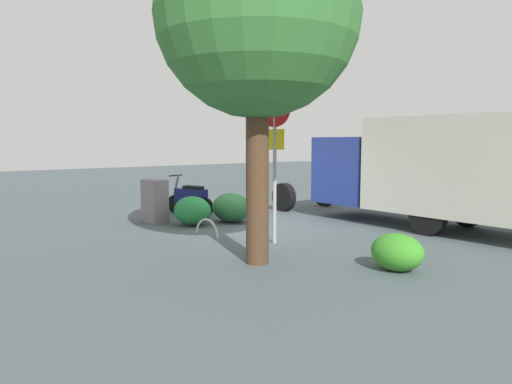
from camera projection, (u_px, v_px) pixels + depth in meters
ground_plane at (257, 226)px, 12.74m from camera, size 60.00×60.00×0.00m
box_truck_near at (430, 167)px, 12.40m from camera, size 8.34×2.25×2.84m
motorcycle at (191, 198)px, 14.68m from camera, size 1.76×0.76×1.20m
stop_sign at (274, 143)px, 10.40m from camera, size 0.71×0.33×3.29m
street_tree at (257, 16)px, 8.43m from camera, size 3.63×3.63×6.26m
utility_cabinet at (155, 201)px, 13.28m from camera, size 0.77×0.50×1.18m
bike_rack_hoop at (207, 236)px, 11.40m from camera, size 0.85×0.14×0.85m
shrub_near_sign at (231, 207)px, 13.39m from camera, size 1.19×0.97×0.81m
shrub_mid_verge at (397, 252)px, 8.35m from camera, size 0.95×0.78×0.65m
shrub_by_tree at (192, 211)px, 12.86m from camera, size 1.14×0.93×0.78m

